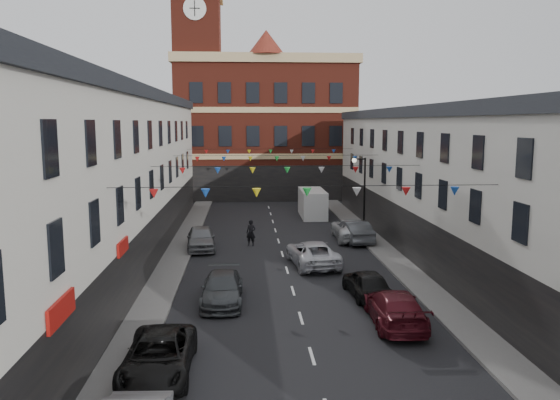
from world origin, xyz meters
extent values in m
plane|color=black|center=(0.00, 0.00, 0.00)|extent=(160.00, 160.00, 0.00)
cube|color=#605E5B|center=(-6.90, 2.00, 0.07)|extent=(1.80, 64.00, 0.15)
cube|color=#605E5B|center=(6.90, 2.00, 0.07)|extent=(1.80, 64.00, 0.15)
cube|color=silver|center=(-11.80, 1.00, 5.00)|extent=(8.00, 56.00, 10.00)
cube|color=black|center=(-11.80, 1.00, 10.35)|extent=(8.40, 56.00, 0.70)
cube|color=black|center=(-7.75, 1.00, 1.60)|extent=(0.12, 56.00, 3.20)
cube|color=beige|center=(11.80, 1.00, 4.50)|extent=(8.00, 56.00, 9.00)
cube|color=black|center=(11.80, 1.00, 9.35)|extent=(8.40, 56.00, 0.70)
cube|color=black|center=(7.75, 1.00, 1.60)|extent=(0.12, 56.00, 3.20)
cube|color=maroon|center=(0.00, 38.00, 7.50)|extent=(20.00, 12.00, 15.00)
cube|color=tan|center=(0.00, 38.00, 15.50)|extent=(20.60, 12.60, 1.00)
cone|color=maroon|center=(0.00, 33.00, 17.20)|extent=(4.00, 4.00, 2.60)
cube|color=maroon|center=(-7.50, 35.00, 12.00)|extent=(5.00, 5.00, 24.00)
cylinder|color=white|center=(-7.50, 32.45, 20.50)|extent=(2.40, 0.12, 2.40)
cube|color=#2E4721|center=(-4.00, 62.00, 5.00)|extent=(40.00, 14.00, 10.00)
cylinder|color=black|center=(6.80, 14.00, 3.00)|extent=(0.14, 0.14, 6.00)
cylinder|color=black|center=(6.40, 14.00, 5.90)|extent=(0.90, 0.10, 0.10)
sphere|color=beige|center=(5.95, 14.00, 5.80)|extent=(0.36, 0.36, 0.36)
imported|color=black|center=(-5.50, -9.20, 0.70)|extent=(2.33, 5.02, 1.39)
imported|color=#404548|center=(-3.60, -1.61, 0.70)|extent=(2.02, 4.85, 1.40)
imported|color=gray|center=(-5.50, 9.77, 0.80)|extent=(2.28, 4.83, 1.60)
imported|color=#4C0F18|center=(3.98, -4.99, 0.75)|extent=(2.32, 5.28, 1.51)
imported|color=black|center=(3.60, -1.26, 0.72)|extent=(2.04, 4.35, 1.44)
imported|color=#4E5155|center=(5.50, 11.37, 0.80)|extent=(2.22, 5.00, 1.59)
imported|color=silver|center=(5.50, 12.21, 0.78)|extent=(2.69, 5.65, 1.56)
imported|color=silver|center=(1.65, 5.03, 0.76)|extent=(3.16, 5.76, 1.53)
cube|color=silver|center=(3.80, 22.30, 1.25)|extent=(2.20, 5.65, 2.49)
imported|color=black|center=(-2.04, 10.63, 0.93)|extent=(0.78, 0.63, 1.86)
camera|label=1|loc=(-2.47, -27.32, 8.72)|focal=35.00mm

